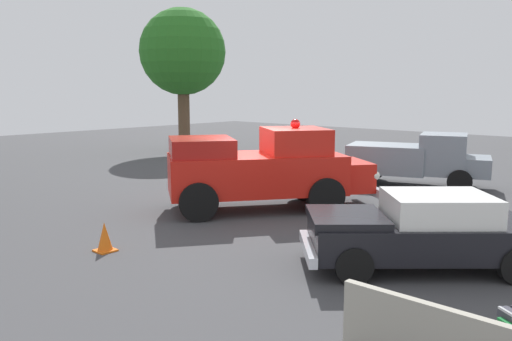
{
  "coord_description": "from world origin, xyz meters",
  "views": [
    {
      "loc": [
        9.96,
        -10.53,
        3.42
      ],
      "look_at": [
        0.19,
        0.24,
        1.14
      ],
      "focal_mm": 36.28,
      "sensor_mm": 36.0,
      "label": 1
    }
  ],
  "objects_px": {
    "traffic_cone": "(105,237)",
    "oak_tree_left": "(183,53)",
    "parked_pickup": "(417,159)",
    "classic_hot_rod": "(419,230)",
    "lawn_chair_spare": "(310,171)",
    "vintage_fire_truck": "(264,168)"
  },
  "relations": [
    {
      "from": "classic_hot_rod",
      "to": "lawn_chair_spare",
      "type": "distance_m",
      "value": 8.47
    },
    {
      "from": "parked_pickup",
      "to": "traffic_cone",
      "type": "height_order",
      "value": "parked_pickup"
    },
    {
      "from": "traffic_cone",
      "to": "oak_tree_left",
      "type": "bearing_deg",
      "value": 134.72
    },
    {
      "from": "lawn_chair_spare",
      "to": "oak_tree_left",
      "type": "distance_m",
      "value": 13.32
    },
    {
      "from": "parked_pickup",
      "to": "vintage_fire_truck",
      "type": "bearing_deg",
      "value": -104.22
    },
    {
      "from": "vintage_fire_truck",
      "to": "parked_pickup",
      "type": "relative_size",
      "value": 1.19
    },
    {
      "from": "classic_hot_rod",
      "to": "traffic_cone",
      "type": "bearing_deg",
      "value": -147.0
    },
    {
      "from": "vintage_fire_truck",
      "to": "traffic_cone",
      "type": "xyz_separation_m",
      "value": [
        0.09,
        -5.24,
        -0.89
      ]
    },
    {
      "from": "classic_hot_rod",
      "to": "oak_tree_left",
      "type": "height_order",
      "value": "oak_tree_left"
    },
    {
      "from": "classic_hot_rod",
      "to": "oak_tree_left",
      "type": "distance_m",
      "value": 21.1
    },
    {
      "from": "parked_pickup",
      "to": "oak_tree_left",
      "type": "distance_m",
      "value": 15.11
    },
    {
      "from": "classic_hot_rod",
      "to": "lawn_chair_spare",
      "type": "xyz_separation_m",
      "value": [
        -6.54,
        5.37,
        -0.16
      ]
    },
    {
      "from": "classic_hot_rod",
      "to": "oak_tree_left",
      "type": "xyz_separation_m",
      "value": [
        -18.26,
        9.47,
        4.67
      ]
    },
    {
      "from": "classic_hot_rod",
      "to": "lawn_chair_spare",
      "type": "relative_size",
      "value": 4.38
    },
    {
      "from": "parked_pickup",
      "to": "traffic_cone",
      "type": "relative_size",
      "value": 8.07
    },
    {
      "from": "classic_hot_rod",
      "to": "traffic_cone",
      "type": "height_order",
      "value": "classic_hot_rod"
    },
    {
      "from": "lawn_chair_spare",
      "to": "parked_pickup",
      "type": "bearing_deg",
      "value": 45.84
    },
    {
      "from": "vintage_fire_truck",
      "to": "lawn_chair_spare",
      "type": "relative_size",
      "value": 5.98
    },
    {
      "from": "lawn_chair_spare",
      "to": "classic_hot_rod",
      "type": "bearing_deg",
      "value": -39.37
    },
    {
      "from": "vintage_fire_truck",
      "to": "lawn_chair_spare",
      "type": "bearing_deg",
      "value": 106.01
    },
    {
      "from": "parked_pickup",
      "to": "traffic_cone",
      "type": "distance_m",
      "value": 11.74
    },
    {
      "from": "traffic_cone",
      "to": "lawn_chair_spare",
      "type": "bearing_deg",
      "value": 97.28
    }
  ]
}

